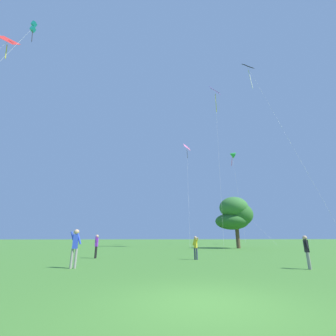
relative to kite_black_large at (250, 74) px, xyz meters
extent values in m
plane|color=#427A2D|center=(-16.01, -23.21, -27.29)|extent=(400.00, 400.00, 0.00)
cube|color=black|center=(-0.09, 0.26, 1.70)|extent=(1.92, 1.50, 1.60)
cylinder|color=#3F382D|center=(-0.09, 0.26, 1.70)|extent=(1.99, 0.15, 0.61)
cylinder|color=silver|center=(0.02, 0.13, -0.96)|extent=(0.35, 0.40, 3.77)
cylinder|color=silver|center=(0.97, -4.57, -12.88)|extent=(2.12, 9.68, 28.82)
cube|color=pink|center=(-8.14, 12.52, -8.42)|extent=(1.42, 1.52, 1.54)
cylinder|color=#3F382D|center=(-8.14, 12.52, -8.42)|extent=(1.19, 0.04, 0.84)
cylinder|color=black|center=(-8.11, 12.45, -9.88)|extent=(0.16, 0.24, 1.87)
cylinder|color=silver|center=(-9.38, 6.92, -17.91)|extent=(2.50, 11.21, 18.76)
cube|color=purple|center=(-5.07, 3.02, -1.61)|extent=(2.16, 1.74, 1.96)
cylinder|color=#3F382D|center=(-5.07, 3.02, -1.61)|extent=(1.62, 0.22, 1.02)
cylinder|color=yellow|center=(-5.00, 3.20, -3.95)|extent=(0.27, 0.48, 3.29)
cylinder|color=silver|center=(-6.35, 0.16, -14.53)|extent=(2.56, 5.73, 25.53)
cube|color=teal|center=(-28.41, -10.13, -5.76)|extent=(0.45, 0.46, 0.49)
cube|color=teal|center=(-28.41, -10.13, -6.41)|extent=(0.45, 0.46, 0.49)
cylinder|color=#3F382D|center=(-28.41, -10.13, -6.08)|extent=(0.03, 0.03, 0.93)
cylinder|color=black|center=(-28.23, -10.31, -7.40)|extent=(0.44, 0.45, 1.81)
cone|color=green|center=(4.05, 18.40, -7.16)|extent=(1.58, 1.42, 1.70)
cylinder|color=red|center=(3.94, 18.59, -8.81)|extent=(0.32, 0.47, 2.18)
cylinder|color=silver|center=(3.33, 15.57, -17.29)|extent=(1.45, 5.69, 20.01)
cube|color=red|center=(-35.83, -2.02, -0.29)|extent=(2.47, 1.56, 2.09)
cylinder|color=#3F382D|center=(-35.83, -2.02, -0.29)|extent=(1.77, 0.46, 1.10)
cylinder|color=yellow|center=(-35.77, -1.95, -2.14)|extent=(0.28, 0.28, 2.15)
cone|color=white|center=(5.73, 20.25, -19.61)|extent=(2.74, 2.64, 2.25)
cylinder|color=yellow|center=(5.63, 20.14, -21.38)|extent=(0.32, 0.36, 2.09)
cylinder|color=silver|center=(7.55, 16.90, -23.53)|extent=(3.66, 6.71, 7.52)
cylinder|color=gray|center=(-20.66, -16.54, -26.84)|extent=(0.12, 0.12, 0.90)
cylinder|color=gray|center=(-20.47, -16.53, -26.84)|extent=(0.12, 0.12, 0.90)
cube|color=blue|center=(-20.57, -16.54, -26.06)|extent=(0.23, 0.21, 0.67)
cylinder|color=blue|center=(-20.70, -16.54, -25.89)|extent=(0.30, 0.10, 0.63)
cylinder|color=blue|center=(-20.43, -16.53, -25.89)|extent=(0.30, 0.10, 0.63)
sphere|color=tan|center=(-20.57, -16.54, -25.60)|extent=(0.25, 0.25, 0.25)
cylinder|color=black|center=(-20.44, -11.05, -26.89)|extent=(0.11, 0.11, 0.80)
cylinder|color=black|center=(-20.41, -10.89, -26.89)|extent=(0.11, 0.11, 0.80)
cube|color=purple|center=(-20.43, -10.97, -26.19)|extent=(0.21, 0.23, 0.60)
cylinder|color=purple|center=(-20.45, -11.10, -26.04)|extent=(0.12, 0.28, 0.56)
cylinder|color=purple|center=(-20.41, -10.85, -26.04)|extent=(0.12, 0.28, 0.56)
sphere|color=tan|center=(-20.43, -10.97, -25.78)|extent=(0.22, 0.22, 0.22)
cylinder|color=#2D3351|center=(-13.51, -13.04, -26.92)|extent=(0.10, 0.10, 0.74)
cylinder|color=#2D3351|center=(-13.62, -12.93, -26.92)|extent=(0.10, 0.10, 0.74)
cube|color=yellow|center=(-13.57, -12.98, -26.27)|extent=(0.25, 0.25, 0.56)
cylinder|color=yellow|center=(-13.48, -13.06, -26.13)|extent=(0.23, 0.23, 0.52)
cylinder|color=yellow|center=(-13.65, -12.90, -26.13)|extent=(0.23, 0.23, 0.52)
sphere|color=tan|center=(-13.57, -12.98, -25.89)|extent=(0.20, 0.20, 0.20)
cylinder|color=gray|center=(-9.50, -18.31, -26.92)|extent=(0.10, 0.10, 0.75)
cylinder|color=gray|center=(-9.56, -18.45, -26.92)|extent=(0.10, 0.10, 0.75)
cube|color=black|center=(-9.53, -18.38, -26.27)|extent=(0.23, 0.24, 0.56)
cylinder|color=black|center=(-9.49, -18.27, -26.13)|extent=(0.16, 0.26, 0.52)
cylinder|color=black|center=(-9.57, -18.49, -26.13)|extent=(0.16, 0.26, 0.52)
sphere|color=tan|center=(-9.53, -18.38, -25.88)|extent=(0.20, 0.20, 0.20)
cylinder|color=brown|center=(-3.55, 2.44, -24.70)|extent=(0.52, 0.52, 5.19)
ellipsoid|color=#2D6628|center=(-4.14, 2.59, -23.66)|extent=(4.64, 4.64, 2.31)
ellipsoid|color=#2D6628|center=(-3.08, 1.95, -22.73)|extent=(3.48, 3.48, 3.13)
ellipsoid|color=#387533|center=(-3.93, 2.06, -21.79)|extent=(4.00, 4.00, 3.03)
camera|label=1|loc=(-17.61, -28.77, -25.88)|focal=24.11mm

